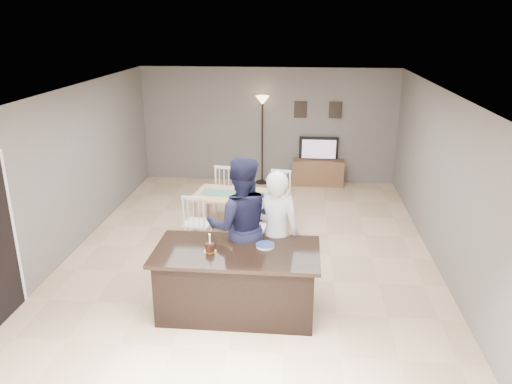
# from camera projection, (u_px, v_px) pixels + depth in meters

# --- Properties ---
(floor) EXTENTS (8.00, 8.00, 0.00)m
(floor) POSITION_uv_depth(u_px,v_px,m) (251.00, 252.00, 8.44)
(floor) COLOR #D1AB85
(floor) RESTS_ON ground
(room_shell) EXTENTS (8.00, 8.00, 8.00)m
(room_shell) POSITION_uv_depth(u_px,v_px,m) (251.00, 156.00, 7.89)
(room_shell) COLOR slate
(room_shell) RESTS_ON floor
(kitchen_island) EXTENTS (2.15, 1.10, 0.90)m
(kitchen_island) POSITION_uv_depth(u_px,v_px,m) (237.00, 281.00, 6.60)
(kitchen_island) COLOR black
(kitchen_island) RESTS_ON floor
(tv_console) EXTENTS (1.20, 0.40, 0.60)m
(tv_console) POSITION_uv_depth(u_px,v_px,m) (318.00, 173.00, 11.79)
(tv_console) COLOR brown
(tv_console) RESTS_ON floor
(television) EXTENTS (0.91, 0.12, 0.53)m
(television) POSITION_uv_depth(u_px,v_px,m) (319.00, 149.00, 11.67)
(television) COLOR black
(television) RESTS_ON tv_console
(tv_screen_glow) EXTENTS (0.78, 0.00, 0.78)m
(tv_screen_glow) POSITION_uv_depth(u_px,v_px,m) (319.00, 149.00, 11.59)
(tv_screen_glow) COLOR #E45A19
(tv_screen_glow) RESTS_ON tv_console
(picture_frames) EXTENTS (1.10, 0.02, 0.38)m
(picture_frames) POSITION_uv_depth(u_px,v_px,m) (318.00, 110.00, 11.51)
(picture_frames) COLOR black
(picture_frames) RESTS_ON room_shell
(woman) EXTENTS (0.72, 0.53, 1.82)m
(woman) POSITION_uv_depth(u_px,v_px,m) (276.00, 233.00, 6.93)
(woman) COLOR silver
(woman) RESTS_ON floor
(man) EXTENTS (1.07, 0.89, 2.00)m
(man) POSITION_uv_depth(u_px,v_px,m) (241.00, 226.00, 6.94)
(man) COLOR #161832
(man) RESTS_ON floor
(birthday_cake) EXTENTS (0.16, 0.16, 0.25)m
(birthday_cake) POSITION_uv_depth(u_px,v_px,m) (210.00, 247.00, 6.40)
(birthday_cake) COLOR yellow
(birthday_cake) RESTS_ON kitchen_island
(plate_stack) EXTENTS (0.25, 0.25, 0.04)m
(plate_stack) POSITION_uv_depth(u_px,v_px,m) (265.00, 246.00, 6.54)
(plate_stack) COLOR white
(plate_stack) RESTS_ON kitchen_island
(dining_table) EXTENTS (1.79, 2.04, 1.01)m
(dining_table) POSITION_uv_depth(u_px,v_px,m) (241.00, 202.00, 8.91)
(dining_table) COLOR tan
(dining_table) RESTS_ON floor
(floor_lamp) EXTENTS (0.31, 0.31, 2.08)m
(floor_lamp) POSITION_uv_depth(u_px,v_px,m) (262.00, 116.00, 11.49)
(floor_lamp) COLOR black
(floor_lamp) RESTS_ON floor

